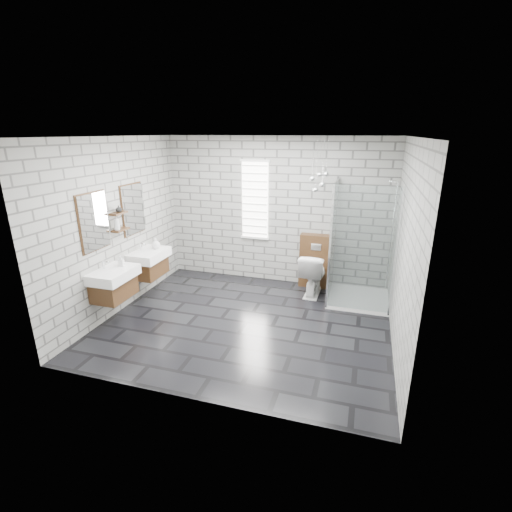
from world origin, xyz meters
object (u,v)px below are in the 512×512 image
at_px(cistern_panel, 316,261).
at_px(toilet, 313,274).
at_px(vanity_right, 147,256).
at_px(vanity_left, 111,275).
at_px(shower_enclosure, 354,275).

distance_m(cistern_panel, toilet, 0.37).
bearing_deg(cistern_panel, vanity_right, -154.47).
xyz_separation_m(vanity_left, toilet, (2.71, 1.89, -0.38)).
xyz_separation_m(vanity_right, toilet, (2.71, 0.94, -0.38)).
bearing_deg(shower_enclosure, cistern_panel, 143.59).
relative_size(vanity_left, toilet, 2.07).
distance_m(vanity_right, cistern_panel, 3.01).
distance_m(vanity_right, shower_enclosure, 3.50).
relative_size(shower_enclosure, toilet, 2.67).
bearing_deg(shower_enclosure, vanity_right, -167.17).
relative_size(vanity_right, shower_enclosure, 0.77).
relative_size(vanity_left, vanity_right, 1.00).
bearing_deg(vanity_left, cistern_panel, 39.59).
xyz_separation_m(vanity_left, cistern_panel, (2.71, 2.24, -0.26)).
distance_m(vanity_left, toilet, 3.32).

